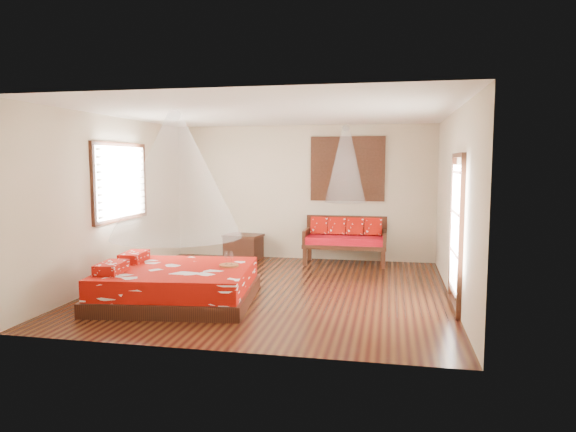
% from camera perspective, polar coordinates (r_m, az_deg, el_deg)
% --- Properties ---
extents(room, '(5.54, 5.54, 2.84)m').
position_cam_1_polar(room, '(8.10, -1.73, 1.49)').
color(room, black).
rests_on(room, ground).
extents(bed, '(2.39, 2.20, 0.65)m').
position_cam_1_polar(bed, '(7.77, -12.26, -7.41)').
color(bed, black).
rests_on(bed, floor).
extents(daybed, '(1.64, 0.73, 0.94)m').
position_cam_1_polar(daybed, '(10.39, 6.38, -2.43)').
color(daybed, black).
rests_on(daybed, floor).
extents(storage_chest, '(0.83, 0.67, 0.52)m').
position_cam_1_polar(storage_chest, '(10.89, -4.98, -3.39)').
color(storage_chest, black).
rests_on(storage_chest, floor).
extents(shutter_panel, '(1.52, 0.06, 1.32)m').
position_cam_1_polar(shutter_panel, '(10.62, 6.63, 5.23)').
color(shutter_panel, black).
rests_on(shutter_panel, wall_back).
extents(window_left, '(0.10, 1.74, 1.34)m').
position_cam_1_polar(window_left, '(9.26, -18.05, 3.63)').
color(window_left, black).
rests_on(window_left, wall_left).
extents(glazed_door, '(0.08, 1.02, 2.16)m').
position_cam_1_polar(glazed_door, '(7.39, 18.17, -1.82)').
color(glazed_door, black).
rests_on(glazed_door, floor).
extents(wine_tray, '(0.29, 0.29, 0.23)m').
position_cam_1_polar(wine_tray, '(7.66, -6.59, -5.13)').
color(wine_tray, brown).
rests_on(wine_tray, bed).
extents(mosquito_net_main, '(1.89, 1.89, 1.80)m').
position_cam_1_polar(mosquito_net_main, '(7.56, -12.38, 4.45)').
color(mosquito_net_main, white).
rests_on(mosquito_net_main, ceiling).
extents(mosquito_net_daybed, '(0.80, 0.80, 1.50)m').
position_cam_1_polar(mosquito_net_daybed, '(10.15, 6.42, 5.76)').
color(mosquito_net_daybed, white).
rests_on(mosquito_net_daybed, ceiling).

